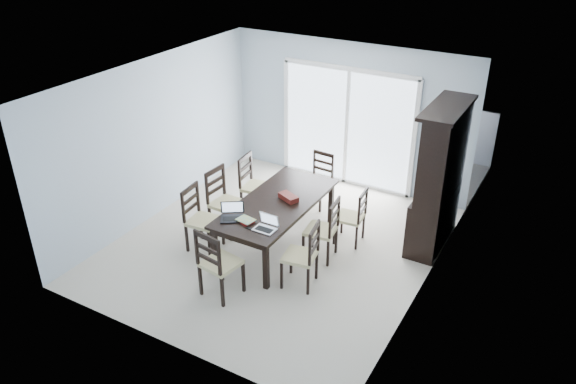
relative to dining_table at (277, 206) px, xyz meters
name	(u,v)px	position (x,y,z in m)	size (l,w,h in m)	color
floor	(277,244)	(0.00, 0.00, -0.67)	(5.00, 5.00, 0.00)	beige
ceiling	(275,79)	(0.00, 0.00, 1.93)	(5.00, 5.00, 0.00)	white
back_wall	(348,115)	(0.00, 2.50, 0.63)	(4.50, 0.02, 2.60)	#A8B9C8
wall_left	(156,138)	(-2.25, 0.00, 0.63)	(0.02, 5.00, 2.60)	#A8B9C8
wall_right	(431,206)	(2.25, 0.00, 0.63)	(0.02, 5.00, 2.60)	#A8B9C8
balcony	(365,164)	(0.00, 3.50, -0.72)	(4.50, 2.00, 0.10)	gray
railing	(385,120)	(0.00, 4.50, -0.12)	(4.50, 0.06, 1.10)	#99999E
dining_table	(277,206)	(0.00, 0.00, 0.00)	(1.00, 2.20, 0.75)	black
china_hutch	(439,180)	(2.02, 1.25, 0.40)	(0.50, 1.38, 2.20)	black
sliding_door	(347,127)	(0.00, 2.48, 0.41)	(2.52, 0.05, 2.18)	silver
chair_left_near	(198,211)	(-1.00, -0.62, -0.06)	(0.48, 0.47, 1.15)	black
chair_left_mid	(222,194)	(-0.98, -0.03, -0.03)	(0.49, 0.48, 1.21)	black
chair_left_far	(252,178)	(-0.89, 0.69, -0.06)	(0.49, 0.48, 1.17)	black
chair_right_near	(306,249)	(0.85, -0.67, -0.09)	(0.49, 0.48, 1.11)	black
chair_right_mid	(327,224)	(0.81, 0.05, -0.08)	(0.48, 0.47, 1.11)	black
chair_right_far	(356,211)	(1.00, 0.64, -0.12)	(0.44, 0.43, 1.04)	black
chair_end_near	(215,258)	(-0.05, -1.48, -0.05)	(0.51, 0.52, 1.19)	black
chair_end_far	(320,173)	(-0.04, 1.52, -0.11)	(0.43, 0.44, 1.07)	black
laptop_dark	(232,216)	(-0.28, -0.74, 0.13)	(0.40, 0.37, 0.23)	black
laptop_silver	(265,227)	(0.26, -0.76, 0.13)	(0.30, 0.21, 0.20)	silver
book_stack	(245,220)	(-0.09, -0.71, 0.10)	(0.27, 0.22, 0.04)	maroon
cell_phone	(249,228)	(0.05, -0.83, 0.08)	(0.10, 0.04, 0.01)	black
game_box	(288,197)	(0.12, 0.14, 0.12)	(0.32, 0.16, 0.08)	#47100E
hot_tub	(336,131)	(-0.76, 3.67, -0.23)	(1.94, 1.79, 0.89)	brown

